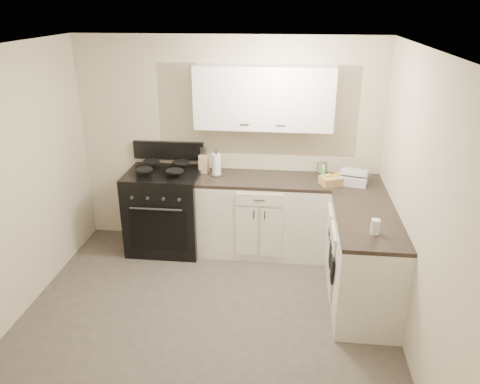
# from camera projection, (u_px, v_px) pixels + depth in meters

# --- Properties ---
(floor) EXTENTS (3.60, 3.60, 0.00)m
(floor) POSITION_uv_depth(u_px,v_px,m) (204.00, 325.00, 4.42)
(floor) COLOR #473F38
(floor) RESTS_ON ground
(ceiling) EXTENTS (3.60, 3.60, 0.00)m
(ceiling) POSITION_uv_depth(u_px,v_px,m) (195.00, 50.00, 3.47)
(ceiling) COLOR white
(ceiling) RESTS_ON wall_back
(wall_back) EXTENTS (3.60, 0.00, 3.60)m
(wall_back) POSITION_uv_depth(u_px,v_px,m) (228.00, 144.00, 5.60)
(wall_back) COLOR beige
(wall_back) RESTS_ON ground
(wall_right) EXTENTS (0.00, 3.60, 3.60)m
(wall_right) POSITION_uv_depth(u_px,v_px,m) (420.00, 214.00, 3.76)
(wall_right) COLOR beige
(wall_right) RESTS_ON ground
(wall_front) EXTENTS (3.60, 0.00, 3.60)m
(wall_front) POSITION_uv_depth(u_px,v_px,m) (131.00, 352.00, 2.29)
(wall_front) COLOR beige
(wall_front) RESTS_ON ground
(base_cabinets_back) EXTENTS (1.55, 0.60, 0.90)m
(base_cabinets_back) POSITION_uv_depth(u_px,v_px,m) (261.00, 217.00, 5.58)
(base_cabinets_back) COLOR white
(base_cabinets_back) RESTS_ON floor
(base_cabinets_right) EXTENTS (0.60, 1.90, 0.90)m
(base_cabinets_right) POSITION_uv_depth(u_px,v_px,m) (359.00, 248.00, 4.88)
(base_cabinets_right) COLOR white
(base_cabinets_right) RESTS_ON floor
(countertop_back) EXTENTS (1.55, 0.60, 0.04)m
(countertop_back) POSITION_uv_depth(u_px,v_px,m) (262.00, 180.00, 5.40)
(countertop_back) COLOR black
(countertop_back) RESTS_ON base_cabinets_back
(countertop_right) EXTENTS (0.60, 1.90, 0.04)m
(countertop_right) POSITION_uv_depth(u_px,v_px,m) (364.00, 207.00, 4.70)
(countertop_right) COLOR black
(countertop_right) RESTS_ON base_cabinets_right
(upper_cabinets) EXTENTS (1.55, 0.30, 0.70)m
(upper_cabinets) POSITION_uv_depth(u_px,v_px,m) (264.00, 98.00, 5.19)
(upper_cabinets) COLOR white
(upper_cabinets) RESTS_ON wall_back
(stove) EXTENTS (0.86, 0.74, 1.04)m
(stove) POSITION_uv_depth(u_px,v_px,m) (166.00, 212.00, 5.67)
(stove) COLOR black
(stove) RESTS_ON floor
(knife_block) EXTENTS (0.11, 0.10, 0.22)m
(knife_block) POSITION_uv_depth(u_px,v_px,m) (204.00, 164.00, 5.53)
(knife_block) COLOR tan
(knife_block) RESTS_ON countertop_back
(paper_towel) EXTENTS (0.12, 0.12, 0.25)m
(paper_towel) POSITION_uv_depth(u_px,v_px,m) (216.00, 165.00, 5.45)
(paper_towel) COLOR white
(paper_towel) RESTS_ON countertop_back
(soap_bottle) EXTENTS (0.07, 0.07, 0.16)m
(soap_bottle) POSITION_uv_depth(u_px,v_px,m) (323.00, 175.00, 5.26)
(soap_bottle) COLOR green
(soap_bottle) RESTS_ON countertop_back
(picture_frame) EXTENTS (0.11, 0.06, 0.13)m
(picture_frame) POSITION_uv_depth(u_px,v_px,m) (322.00, 168.00, 5.54)
(picture_frame) COLOR black
(picture_frame) RESTS_ON countertop_back
(wicker_basket) EXTENTS (0.33, 0.28, 0.09)m
(wicker_basket) POSITION_uv_depth(u_px,v_px,m) (333.00, 180.00, 5.20)
(wicker_basket) COLOR tan
(wicker_basket) RESTS_ON countertop_right
(countertop_grill) EXTENTS (0.34, 0.33, 0.10)m
(countertop_grill) POSITION_uv_depth(u_px,v_px,m) (354.00, 179.00, 5.22)
(countertop_grill) COLOR silver
(countertop_grill) RESTS_ON countertop_right
(glass_jar) EXTENTS (0.10, 0.10, 0.14)m
(glass_jar) POSITION_uv_depth(u_px,v_px,m) (375.00, 227.00, 4.09)
(glass_jar) COLOR silver
(glass_jar) RESTS_ON countertop_right
(oven_mitt_near) EXTENTS (0.02, 0.15, 0.25)m
(oven_mitt_near) POSITION_uv_depth(u_px,v_px,m) (332.00, 269.00, 4.40)
(oven_mitt_near) COLOR black
(oven_mitt_near) RESTS_ON base_cabinets_right
(oven_mitt_far) EXTENTS (0.02, 0.15, 0.25)m
(oven_mitt_far) POSITION_uv_depth(u_px,v_px,m) (331.00, 255.00, 4.60)
(oven_mitt_far) COLOR black
(oven_mitt_far) RESTS_ON base_cabinets_right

